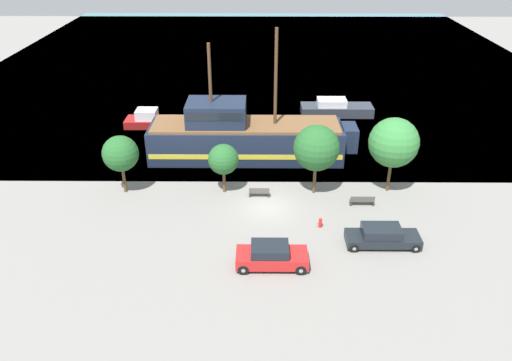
# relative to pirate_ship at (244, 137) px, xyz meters

# --- Properties ---
(ground_plane) EXTENTS (160.00, 160.00, 0.00)m
(ground_plane) POSITION_rel_pirate_ship_xyz_m (2.09, -8.83, -2.01)
(ground_plane) COLOR gray
(water_surface) EXTENTS (80.00, 80.00, 0.00)m
(water_surface) POSITION_rel_pirate_ship_xyz_m (2.09, 35.17, -2.01)
(water_surface) COLOR teal
(water_surface) RESTS_ON ground
(pirate_ship) EXTENTS (18.54, 4.64, 11.62)m
(pirate_ship) POSITION_rel_pirate_ship_xyz_m (0.00, 0.00, 0.00)
(pirate_ship) COLOR #192338
(pirate_ship) RESTS_ON water_surface
(moored_boat_dockside) EXTENTS (5.32, 2.39, 1.80)m
(moored_boat_dockside) POSITION_rel_pirate_ship_xyz_m (-10.09, 7.56, -1.34)
(moored_boat_dockside) COLOR maroon
(moored_boat_dockside) RESTS_ON water_surface
(moored_boat_outer) EXTENTS (7.86, 2.58, 1.81)m
(moored_boat_outer) POSITION_rel_pirate_ship_xyz_m (9.82, 11.01, -1.31)
(moored_boat_outer) COLOR #2D333D
(moored_boat_outer) RESTS_ON water_surface
(parked_car_curb_front) EXTENTS (4.52, 1.94, 1.59)m
(parked_car_curb_front) POSITION_rel_pirate_ship_xyz_m (2.17, -16.06, -1.22)
(parked_car_curb_front) COLOR #B21E1E
(parked_car_curb_front) RESTS_ON ground_plane
(parked_car_curb_mid) EXTENTS (4.92, 1.85, 1.42)m
(parked_car_curb_mid) POSITION_rel_pirate_ship_xyz_m (9.64, -13.73, -1.31)
(parked_car_curb_mid) COLOR black
(parked_car_curb_mid) RESTS_ON ground_plane
(fire_hydrant) EXTENTS (0.42, 0.25, 0.76)m
(fire_hydrant) POSITION_rel_pirate_ship_xyz_m (5.74, -11.62, -1.60)
(fire_hydrant) COLOR red
(fire_hydrant) RESTS_ON ground_plane
(bench_promenade_east) EXTENTS (1.83, 0.45, 0.85)m
(bench_promenade_east) POSITION_rel_pirate_ship_xyz_m (9.25, -8.58, -1.56)
(bench_promenade_east) COLOR #4C4742
(bench_promenade_east) RESTS_ON ground_plane
(bench_promenade_west) EXTENTS (1.60, 0.45, 0.85)m
(bench_promenade_west) POSITION_rel_pirate_ship_xyz_m (1.39, -7.32, -1.57)
(bench_promenade_west) COLOR #4C4742
(bench_promenade_west) RESTS_ON ground_plane
(tree_row_east) EXTENTS (2.81, 2.81, 4.78)m
(tree_row_east) POSITION_rel_pirate_ship_xyz_m (-9.36, -6.56, 1.36)
(tree_row_east) COLOR brown
(tree_row_east) RESTS_ON ground_plane
(tree_row_mideast) EXTENTS (2.41, 2.41, 4.09)m
(tree_row_mideast) POSITION_rel_pirate_ship_xyz_m (-1.41, -6.49, 0.86)
(tree_row_mideast) COLOR brown
(tree_row_mideast) RESTS_ON ground_plane
(tree_row_midwest) EXTENTS (3.57, 3.57, 5.70)m
(tree_row_midwest) POSITION_rel_pirate_ship_xyz_m (5.76, -6.56, 1.90)
(tree_row_midwest) COLOR brown
(tree_row_midwest) RESTS_ON ground_plane
(tree_row_west) EXTENTS (3.87, 3.87, 6.14)m
(tree_row_west) POSITION_rel_pirate_ship_xyz_m (11.73, -6.17, 2.19)
(tree_row_west) COLOR brown
(tree_row_west) RESTS_ON ground_plane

